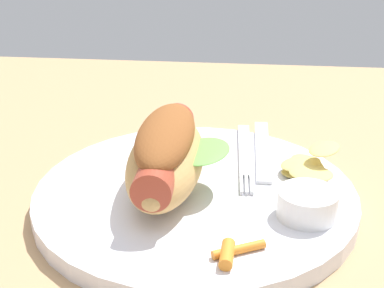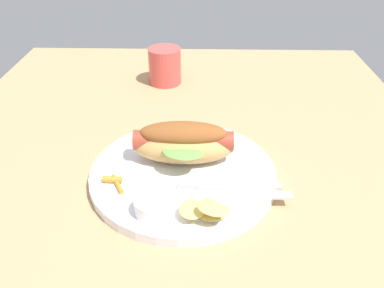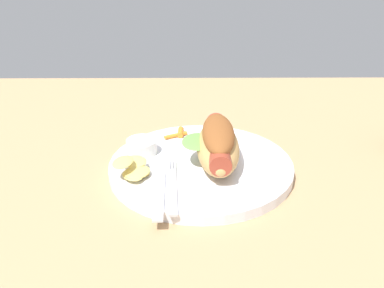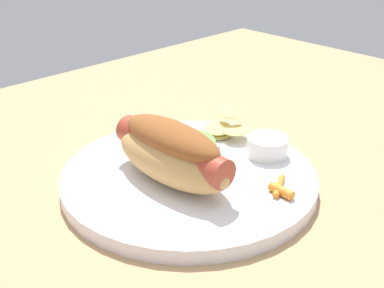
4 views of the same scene
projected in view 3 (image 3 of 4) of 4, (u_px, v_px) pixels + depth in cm
name	position (u px, v px, depth cm)	size (l,w,h in cm)	color
ground_plane	(188.00, 177.00, 77.01)	(120.00, 90.00, 1.80)	tan
plate	(200.00, 166.00, 76.64)	(28.41, 28.41, 1.60)	white
hot_dog	(216.00, 142.00, 74.77)	(9.32, 15.79, 6.62)	tan
sauce_ramekin	(141.00, 147.00, 78.52)	(4.88, 4.88, 2.26)	white
fork	(171.00, 186.00, 69.41)	(1.85, 15.08, 0.40)	silver
knife	(158.00, 192.00, 68.21)	(14.06, 1.40, 0.36)	silver
chips_pile	(132.00, 169.00, 72.07)	(6.67, 7.76, 2.97)	#DFC666
carrot_garnish	(178.00, 134.00, 84.48)	(4.00, 3.55, 1.00)	orange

